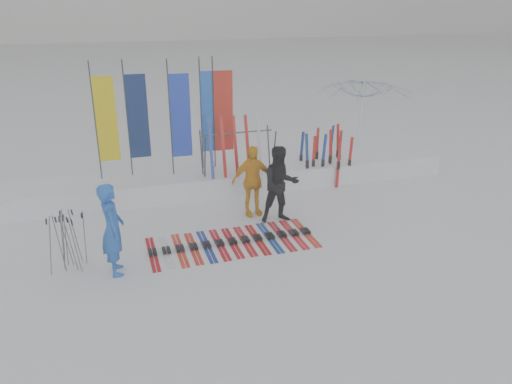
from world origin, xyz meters
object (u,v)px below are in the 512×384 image
object	(u,v)px
person_blue	(112,229)
tent_canopy	(362,121)
ski_row	(232,242)
person_black	(280,185)
person_yellow	(252,181)
ski_rack	(238,146)

from	to	relation	value
person_blue	tent_canopy	world-z (taller)	tent_canopy
tent_canopy	ski_row	bearing A→B (deg)	-141.38
person_black	person_yellow	world-z (taller)	person_black
tent_canopy	ski_rack	xyz separation A→B (m)	(-4.66, -1.42, -0.08)
person_blue	ski_row	distance (m)	2.82
person_blue	person_black	bearing A→B (deg)	-73.87
person_blue	ski_rack	xyz separation A→B (m)	(3.60, 3.64, 0.41)
tent_canopy	person_black	bearing A→B (deg)	-138.80
ski_rack	person_blue	bearing A→B (deg)	-134.71
person_yellow	ski_rack	distance (m)	1.71
person_blue	person_yellow	distance (m)	4.05
person_yellow	ski_row	xyz separation A→B (m)	(-0.91, -1.45, -0.89)
person_black	tent_canopy	distance (m)	5.59
person_black	ski_rack	xyz separation A→B (m)	(-0.47, 2.25, 0.41)
person_yellow	tent_canopy	bearing A→B (deg)	29.09
ski_rack	person_black	bearing A→B (deg)	-78.22
person_yellow	ski_rack	xyz separation A→B (m)	(0.08, 1.64, 0.46)
tent_canopy	ski_rack	distance (m)	4.87
person_black	ski_rack	distance (m)	2.33
person_black	ski_rack	world-z (taller)	person_black
person_blue	person_black	xyz separation A→B (m)	(4.07, 1.39, 0.00)
person_black	ski_row	bearing A→B (deg)	-146.41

